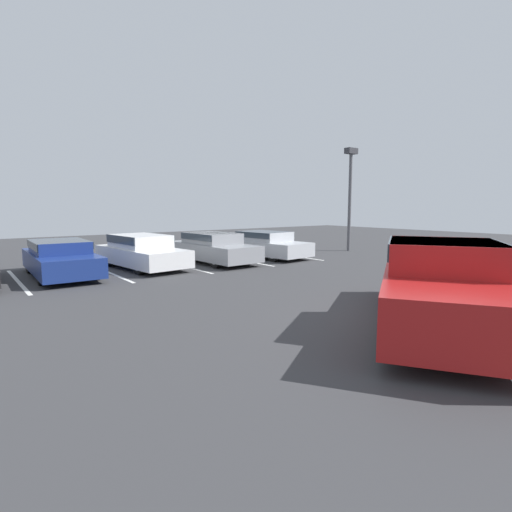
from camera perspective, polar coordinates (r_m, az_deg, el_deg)
ground_plane at (r=8.79m, az=22.01°, el=-9.11°), size 60.00×60.00×0.00m
stall_stripe_b at (r=14.87m, az=-30.90°, el=-3.08°), size 0.12×5.18×0.01m
stall_stripe_c at (r=15.43m, az=-20.36°, el=-2.17°), size 0.12×5.18×0.01m
stall_stripe_d at (r=16.46m, az=-10.87°, el=-1.29°), size 0.12×5.18×0.01m
stall_stripe_e at (r=17.90m, az=-2.70°, el=-0.49°), size 0.12×5.18×0.01m
stall_stripe_f at (r=19.64m, az=4.14°, el=0.18°), size 0.12×5.18×0.01m
pickup_truck at (r=8.67m, az=24.79°, el=-3.52°), size 6.23×5.04×1.74m
parked_sedan_b at (r=15.11m, az=-26.15°, el=-0.17°), size 1.92×4.75×1.22m
parked_sedan_c at (r=15.99m, az=-16.09°, el=0.76°), size 2.24×4.72×1.29m
parked_sedan_d at (r=16.95m, az=-6.18°, el=1.32°), size 1.97×4.67×1.26m
parked_sedan_e at (r=18.58m, az=1.34°, el=1.78°), size 2.25×4.55×1.21m
light_post at (r=21.88m, az=13.30°, el=9.80°), size 0.70×0.36×5.38m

